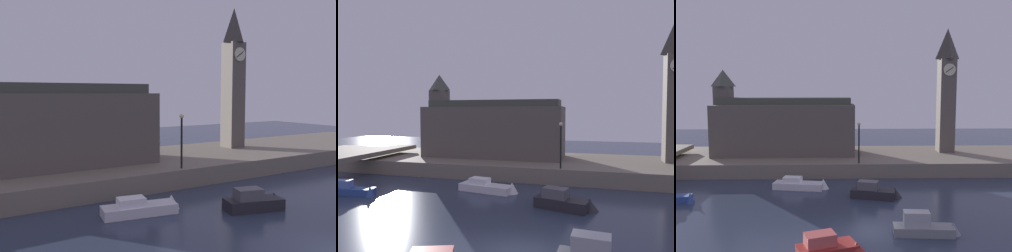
{
  "view_description": "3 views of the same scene",
  "coord_description": "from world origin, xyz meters",
  "views": [
    {
      "loc": [
        -15.53,
        -9.59,
        7.45
      ],
      "look_at": [
        0.19,
        16.33,
        4.74
      ],
      "focal_mm": 39.85,
      "sensor_mm": 36.0,
      "label": 1
    },
    {
      "loc": [
        2.9,
        -13.62,
        6.71
      ],
      "look_at": [
        -5.21,
        15.87,
        5.36
      ],
      "focal_mm": 32.14,
      "sensor_mm": 36.0,
      "label": 2
    },
    {
      "loc": [
        -2.17,
        -22.93,
        9.35
      ],
      "look_at": [
        -1.06,
        17.44,
        5.12
      ],
      "focal_mm": 39.1,
      "sensor_mm": 36.0,
      "label": 3
    }
  ],
  "objects": [
    {
      "name": "boat_dinghy_red",
      "position": [
        -2.21,
        -3.33,
        0.45
      ],
      "size": [
        4.34,
        2.55,
        1.36
      ],
      "color": "maroon",
      "rests_on": "ground"
    },
    {
      "name": "parliament_hall",
      "position": [
        -8.4,
        20.61,
        4.8
      ],
      "size": [
        16.42,
        5.87,
        9.96
      ],
      "color": "#5B544C",
      "rests_on": "far_embankment"
    },
    {
      "name": "streetlamp",
      "position": [
        0.42,
        14.66,
        4.16
      ],
      "size": [
        0.36,
        0.36,
        4.32
      ],
      "color": "black",
      "rests_on": "far_embankment"
    },
    {
      "name": "ground_plane",
      "position": [
        0.0,
        0.0,
        0.0
      ],
      "size": [
        120.0,
        120.0,
        0.0
      ],
      "primitive_type": "plane",
      "color": "#2D384C"
    },
    {
      "name": "boat_barge_dark",
      "position": [
        1.53,
        7.42,
        0.5
      ],
      "size": [
        4.66,
        2.42,
        1.51
      ],
      "color": "#232328",
      "rests_on": "ground"
    },
    {
      "name": "boat_cruiser_grey",
      "position": [
        3.85,
        -0.56,
        0.49
      ],
      "size": [
        4.49,
        1.6,
        1.69
      ],
      "color": "gray",
      "rests_on": "ground"
    },
    {
      "name": "far_embankment",
      "position": [
        0.0,
        20.0,
        0.75
      ],
      "size": [
        70.0,
        12.0,
        1.5
      ],
      "primitive_type": "cube",
      "color": "slate",
      "rests_on": "ground"
    },
    {
      "name": "clock_tower",
      "position": [
        11.55,
        21.43,
        9.25
      ],
      "size": [
        2.06,
        2.12,
        14.93
      ],
      "color": "#5B544C",
      "rests_on": "far_embankment"
    },
    {
      "name": "boat_ferry_white",
      "position": [
        -4.89,
        10.37,
        0.39
      ],
      "size": [
        5.46,
        2.24,
        1.38
      ],
      "color": "silver",
      "rests_on": "ground"
    }
  ]
}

